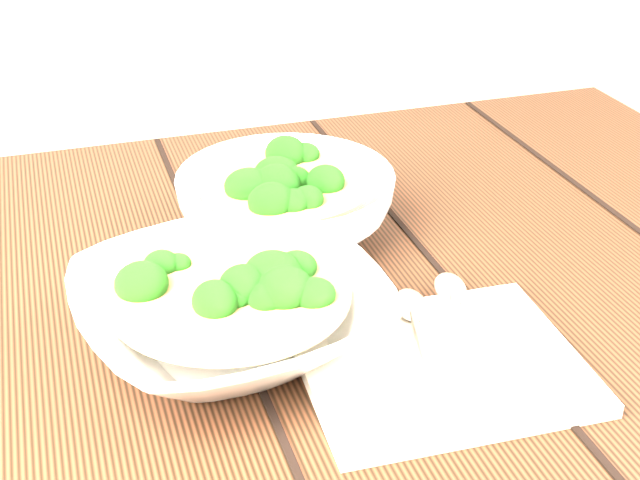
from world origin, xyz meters
TOP-DOWN VIEW (x-y plane):
  - table at (0.00, 0.00)m, footprint 1.20×0.80m
  - soup_bowl_front at (-0.03, -0.05)m, footprint 0.28×0.28m
  - soup_bowl_back at (0.06, 0.11)m, footprint 0.28×0.28m
  - trivet at (-0.01, 0.08)m, footprint 0.09×0.09m
  - napkin at (0.12, -0.13)m, footprint 0.22×0.18m
  - spoon_left at (0.11, -0.09)m, footprint 0.06×0.17m
  - spoon_right at (0.16, -0.08)m, footprint 0.07×0.17m

SIDE VIEW (x-z plane):
  - table at x=0.00m, z-range 0.26..1.01m
  - napkin at x=0.12m, z-range 0.75..0.76m
  - trivet at x=-0.01m, z-range 0.75..0.77m
  - spoon_left at x=0.11m, z-range 0.76..0.77m
  - spoon_right at x=0.16m, z-range 0.76..0.77m
  - soup_bowl_front at x=-0.03m, z-range 0.75..0.82m
  - soup_bowl_back at x=0.06m, z-range 0.75..0.82m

